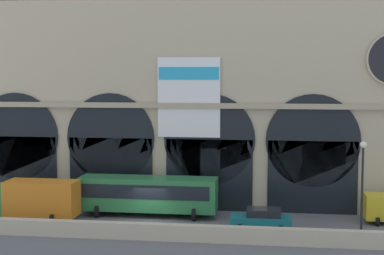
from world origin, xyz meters
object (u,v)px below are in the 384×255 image
Objects in this scene: box_truck_midwest at (31,199)px; street_lamp_quayside at (362,179)px; bus_center at (148,194)px; car_mideast at (261,219)px.

street_lamp_quayside is at bearing -7.41° from box_truck_midwest.
bus_center reaches higher than car_mideast.
box_truck_midwest is 0.68× the size of bus_center.
box_truck_midwest is at bearing -162.68° from bus_center.
street_lamp_quayside is (15.67, -5.86, 2.63)m from bus_center.
car_mideast is (9.06, -2.95, -0.98)m from bus_center.
bus_center is at bearing 17.32° from box_truck_midwest.
box_truck_midwest is 9.06m from bus_center.
car_mideast is at bearing -0.81° from box_truck_midwest.
bus_center is at bearing 161.97° from car_mideast.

